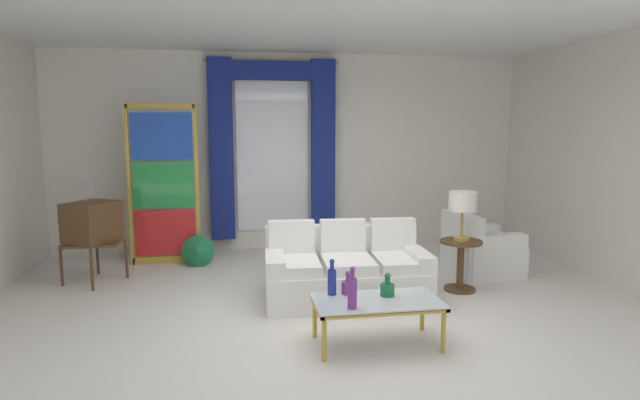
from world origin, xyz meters
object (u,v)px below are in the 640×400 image
(bottle_blue_decanter, at_px, (387,288))
(bottle_crystal_tall, at_px, (348,286))
(couch_white_long, at_px, (345,272))
(bottle_amber_squat, at_px, (332,280))
(peacock_figurine, at_px, (197,252))
(stained_glass_divider, at_px, (164,188))
(bottle_ruby_flask, at_px, (352,291))
(armchair_white, at_px, (479,252))
(vintage_tv, at_px, (92,224))
(table_lamp_brass, at_px, (463,203))
(coffee_table, at_px, (377,304))
(round_side_table, at_px, (461,261))

(bottle_blue_decanter, height_order, bottle_crystal_tall, bottle_crystal_tall)
(couch_white_long, distance_m, bottle_amber_squat, 1.15)
(bottle_blue_decanter, relative_size, peacock_figurine, 0.35)
(bottle_crystal_tall, height_order, stained_glass_divider, stained_glass_divider)
(couch_white_long, relative_size, bottle_crystal_tall, 8.50)
(bottle_ruby_flask, distance_m, armchair_white, 3.04)
(vintage_tv, relative_size, table_lamp_brass, 2.36)
(bottle_crystal_tall, bearing_deg, armchair_white, 39.26)
(bottle_amber_squat, bearing_deg, bottle_ruby_flask, -75.04)
(couch_white_long, distance_m, bottle_crystal_tall, 1.09)
(vintage_tv, height_order, table_lamp_brass, vintage_tv)
(vintage_tv, bearing_deg, armchair_white, -5.04)
(bottle_amber_squat, relative_size, bottle_ruby_flask, 0.92)
(table_lamp_brass, bearing_deg, coffee_table, -136.14)
(bottle_amber_squat, xyz_separation_m, bottle_ruby_flask, (0.10, -0.37, 0.01))
(bottle_amber_squat, height_order, stained_glass_divider, stained_glass_divider)
(peacock_figurine, bearing_deg, couch_white_long, -42.32)
(coffee_table, bearing_deg, stained_glass_divider, 124.54)
(couch_white_long, relative_size, bottle_amber_squat, 5.48)
(table_lamp_brass, bearing_deg, vintage_tv, 166.30)
(bottle_blue_decanter, height_order, bottle_ruby_flask, bottle_ruby_flask)
(couch_white_long, relative_size, stained_glass_divider, 0.82)
(couch_white_long, xyz_separation_m, bottle_blue_decanter, (0.13, -1.17, 0.17))
(coffee_table, height_order, armchair_white, armchair_white)
(stained_glass_divider, distance_m, table_lamp_brass, 3.97)
(couch_white_long, height_order, bottle_crystal_tall, couch_white_long)
(couch_white_long, bearing_deg, vintage_tv, 159.32)
(stained_glass_divider, bearing_deg, round_side_table, -27.23)
(vintage_tv, height_order, armchair_white, vintage_tv)
(couch_white_long, bearing_deg, armchair_white, 19.27)
(vintage_tv, height_order, peacock_figurine, vintage_tv)
(bottle_ruby_flask, distance_m, vintage_tv, 3.67)
(stained_glass_divider, bearing_deg, coffee_table, -55.46)
(bottle_crystal_tall, height_order, round_side_table, bottle_crystal_tall)
(armchair_white, bearing_deg, bottle_amber_squat, -142.59)
(bottle_crystal_tall, xyz_separation_m, bottle_ruby_flask, (-0.05, -0.38, 0.08))
(stained_glass_divider, xyz_separation_m, round_side_table, (3.53, -1.82, -0.70))
(stained_glass_divider, xyz_separation_m, peacock_figurine, (0.44, -0.32, -0.84))
(table_lamp_brass, bearing_deg, bottle_blue_decanter, -135.67)
(bottle_crystal_tall, bearing_deg, peacock_figurine, 119.95)
(bottle_crystal_tall, relative_size, bottle_amber_squat, 0.64)
(table_lamp_brass, bearing_deg, bottle_ruby_flask, -137.67)
(couch_white_long, distance_m, stained_glass_divider, 2.95)
(stained_glass_divider, bearing_deg, couch_white_long, -41.02)
(couch_white_long, xyz_separation_m, round_side_table, (1.38, 0.05, 0.05))
(bottle_blue_decanter, bearing_deg, bottle_amber_squat, 167.35)
(couch_white_long, xyz_separation_m, peacock_figurine, (-1.71, 1.55, -0.08))
(couch_white_long, distance_m, peacock_figurine, 2.31)
(bottle_crystal_tall, relative_size, round_side_table, 0.36)
(vintage_tv, distance_m, peacock_figurine, 1.38)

